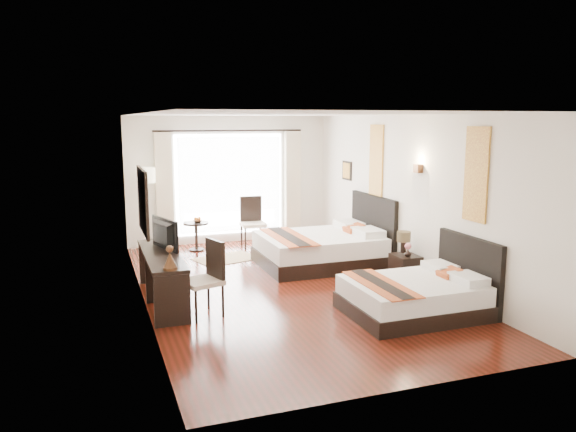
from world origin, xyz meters
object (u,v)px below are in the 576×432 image
object	(u,v)px
bed_far	(324,248)
side_table	(196,236)
floor_lamp	(147,181)
console_desk	(162,277)
vase	(408,251)
table_lamp	(404,238)
window_chair	(253,232)
desk_chair	(204,293)
fruit_bowl	(198,221)
bed_near	(418,295)
television	(160,234)
nightstand	(405,268)

from	to	relation	value
bed_far	side_table	distance (m)	2.87
bed_far	floor_lamp	size ratio (longest dim) A/B	1.30
console_desk	vase	bearing A→B (deg)	-6.12
floor_lamp	bed_far	bearing A→B (deg)	-37.67
table_lamp	window_chair	xyz separation A→B (m)	(-1.68, 3.34, -0.42)
table_lamp	side_table	xyz separation A→B (m)	(-2.88, 3.45, -0.45)
desk_chair	window_chair	distance (m)	4.31
side_table	console_desk	bearing A→B (deg)	-109.11
floor_lamp	fruit_bowl	bearing A→B (deg)	-20.00
vase	fruit_bowl	size ratio (longest dim) A/B	0.64
fruit_bowl	console_desk	bearing A→B (deg)	-109.77
bed_near	side_table	distance (m)	5.42
desk_chair	floor_lamp	size ratio (longest dim) A/B	0.61
fruit_bowl	bed_near	bearing A→B (deg)	-65.66
console_desk	table_lamp	bearing A→B (deg)	-3.67
television	side_table	size ratio (longest dim) A/B	1.39
vase	console_desk	world-z (taller)	console_desk
vase	console_desk	xyz separation A→B (m)	(-3.97, 0.43, -0.18)
side_table	window_chair	world-z (taller)	window_chair
fruit_bowl	table_lamp	bearing A→B (deg)	-50.06
console_desk	desk_chair	bearing A→B (deg)	-59.94
side_table	window_chair	bearing A→B (deg)	-4.98
vase	side_table	world-z (taller)	vase
vase	side_table	size ratio (longest dim) A/B	0.21
console_desk	television	distance (m)	0.66
console_desk	television	bearing A→B (deg)	85.25
console_desk	desk_chair	distance (m)	0.94
console_desk	side_table	size ratio (longest dim) A/B	3.67
desk_chair	side_table	xyz separation A→B (m)	(0.63, 4.01, -0.02)
television	window_chair	world-z (taller)	television
bed_far	table_lamp	distance (m)	1.72
table_lamp	vase	bearing A→B (deg)	-95.41
vase	console_desk	distance (m)	4.00
table_lamp	fruit_bowl	bearing A→B (deg)	129.94
side_table	television	bearing A→B (deg)	-110.20
vase	console_desk	bearing A→B (deg)	173.88
bed_far	nightstand	world-z (taller)	bed_far
television	vase	bearing A→B (deg)	-117.23
floor_lamp	fruit_bowl	world-z (taller)	floor_lamp
bed_near	side_table	size ratio (longest dim) A/B	3.14
nightstand	table_lamp	bearing A→B (deg)	107.86
nightstand	vase	xyz separation A→B (m)	(-0.03, -0.11, 0.33)
bed_far	table_lamp	size ratio (longest dim) A/B	6.25
desk_chair	window_chair	bearing A→B (deg)	-132.28
desk_chair	side_table	bearing A→B (deg)	-116.06
nightstand	fruit_bowl	bearing A→B (deg)	129.65
console_desk	floor_lamp	distance (m)	3.68
bed_far	television	world-z (taller)	bed_far
floor_lamp	side_table	xyz separation A→B (m)	(0.93, -0.31, -1.18)
vase	console_desk	size ratio (longest dim) A/B	0.06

